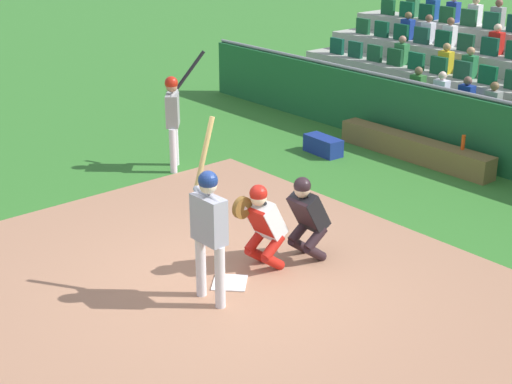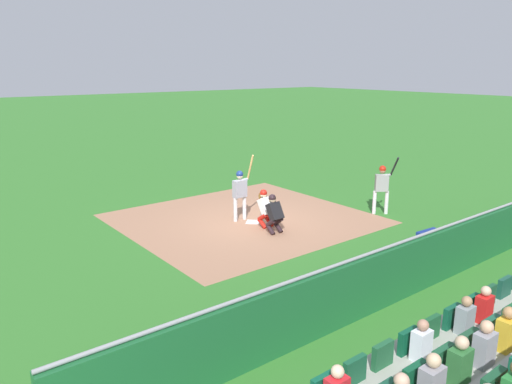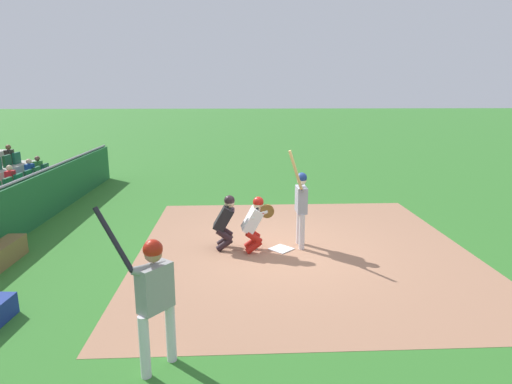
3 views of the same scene
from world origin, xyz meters
TOP-DOWN VIEW (x-y plane):
  - ground_plane at (0.00, 0.00)m, footprint 160.00×160.00m
  - infield_dirt_patch at (0.00, 0.50)m, footprint 7.94×7.41m
  - home_plate_marker at (0.00, 0.00)m, footprint 0.62×0.62m
  - batter_at_plate at (-0.19, 0.45)m, footprint 0.61×0.47m
  - catcher_crouching at (0.05, -0.60)m, footprint 0.49×0.73m
  - home_plate_umpire at (-0.12, -1.25)m, footprint 0.46×0.50m
  - on_deck_batter at (4.20, -2.00)m, footprint 0.52×0.94m

SIDE VIEW (x-z plane):
  - ground_plane at x=0.00m, z-range 0.00..0.00m
  - infield_dirt_patch at x=0.00m, z-range 0.00..0.01m
  - home_plate_marker at x=0.00m, z-range 0.01..0.02m
  - home_plate_umpire at x=-0.12m, z-range 0.06..1.32m
  - catcher_crouching at x=0.05m, z-range 0.07..1.34m
  - batter_at_plate at x=-0.19m, z-range -0.06..2.22m
  - on_deck_batter at x=4.20m, z-range 0.01..2.17m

